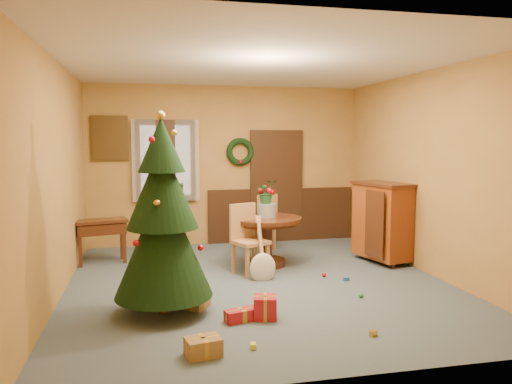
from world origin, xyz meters
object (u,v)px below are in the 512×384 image
object	(u,v)px
chair_near	(247,236)
sideboard	(382,220)
dining_table	(266,232)
christmas_tree	(163,219)
writing_desk	(101,230)

from	to	relation	value
chair_near	sideboard	size ratio (longest dim) A/B	0.80
dining_table	christmas_tree	xyz separation A→B (m)	(-1.61, -1.80, 0.54)
chair_near	writing_desk	distance (m)	2.35
christmas_tree	sideboard	distance (m)	3.81
dining_table	writing_desk	xyz separation A→B (m)	(-2.48, 0.68, -0.00)
dining_table	writing_desk	size ratio (longest dim) A/B	1.29
chair_near	writing_desk	bearing A→B (deg)	153.78
dining_table	chair_near	world-z (taller)	chair_near
writing_desk	chair_near	bearing A→B (deg)	-26.22
dining_table	chair_near	bearing A→B (deg)	-136.34
dining_table	chair_near	size ratio (longest dim) A/B	1.08
writing_desk	sideboard	xyz separation A→B (m)	(4.30, -0.86, 0.15)
christmas_tree	writing_desk	xyz separation A→B (m)	(-0.87, 2.48, -0.54)
writing_desk	sideboard	bearing A→B (deg)	-11.27
writing_desk	sideboard	world-z (taller)	sideboard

